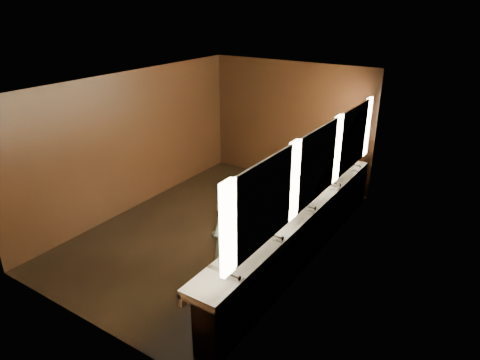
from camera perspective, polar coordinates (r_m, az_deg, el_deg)
name	(u,v)px	position (r m, az deg, el deg)	size (l,w,h in m)	color
floor	(215,229)	(8.25, -3.36, -6.53)	(6.00, 6.00, 0.00)	black
ceiling	(211,81)	(7.28, -3.88, 12.99)	(4.00, 6.00, 0.02)	#2D2D2B
wall_back	(290,123)	(10.10, 6.64, 7.60)	(4.00, 0.02, 2.80)	black
wall_front	(70,231)	(5.76, -21.71, -6.35)	(4.00, 0.02, 2.80)	black
wall_left	(133,142)	(8.93, -14.02, 4.99)	(0.02, 6.00, 2.80)	black
wall_right	(317,185)	(6.73, 10.23, -0.67)	(0.02, 6.00, 2.80)	black
sink_counter	(302,232)	(7.21, 8.21, -6.90)	(0.55, 5.40, 1.01)	black
mirror_band	(317,164)	(6.61, 10.29, 2.14)	(0.06, 5.03, 1.15)	#FEEDBE
person	(223,240)	(6.45, -2.23, -8.03)	(0.54, 0.35, 1.48)	#96D7E0
trash_bin	(236,291)	(6.22, -0.49, -14.53)	(0.35, 0.35, 0.55)	black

